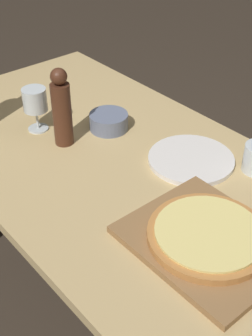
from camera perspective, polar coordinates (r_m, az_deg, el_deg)
dining_table at (r=1.37m, az=1.05°, el=-3.96°), size 0.78×1.65×0.78m
cutting_board at (r=1.11m, az=9.90°, el=-8.74°), size 0.31×0.36×0.02m
pizza at (r=1.09m, az=10.01°, el=-7.97°), size 0.28×0.28×0.02m
pepper_mill at (r=1.39m, az=-7.85°, el=7.13°), size 0.06×0.06×0.24m
wine_glass at (r=1.48m, az=-11.05°, el=7.99°), size 0.08×0.08×0.14m
small_bowl at (r=1.49m, az=-2.11°, el=5.70°), size 0.12×0.12×0.05m
dinner_plate at (r=1.36m, az=7.94°, el=1.05°), size 0.25×0.25×0.01m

